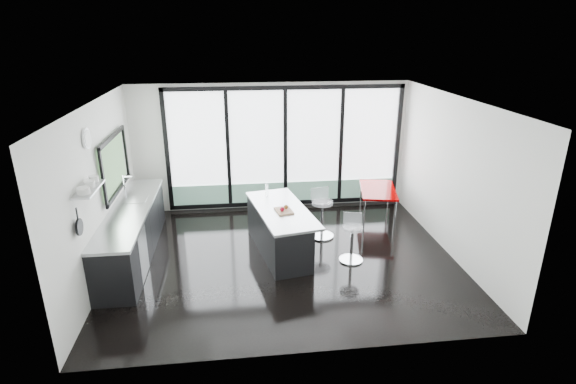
{
  "coord_description": "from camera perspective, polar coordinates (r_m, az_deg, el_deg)",
  "views": [
    {
      "loc": [
        -0.8,
        -7.09,
        3.91
      ],
      "look_at": [
        0.1,
        0.3,
        1.15
      ],
      "focal_mm": 28.0,
      "sensor_mm": 36.0,
      "label": 1
    }
  ],
  "objects": [
    {
      "name": "wall_front",
      "position": [
        5.29,
        2.6,
        -8.0
      ],
      "size": [
        6.0,
        0.0,
        2.8
      ],
      "primitive_type": "cube",
      "color": "silver",
      "rests_on": "ground"
    },
    {
      "name": "island",
      "position": [
        8.19,
        -1.25,
        -4.83
      ],
      "size": [
        1.23,
        2.17,
        1.09
      ],
      "color": "black",
      "rests_on": "floor"
    },
    {
      "name": "floor",
      "position": [
        8.13,
        -0.45,
        -8.39
      ],
      "size": [
        6.0,
        5.0,
        0.0
      ],
      "primitive_type": "cube",
      "color": "black",
      "rests_on": "ground"
    },
    {
      "name": "bar_stool_near",
      "position": [
        7.98,
        8.1,
        -6.52
      ],
      "size": [
        0.5,
        0.5,
        0.66
      ],
      "primitive_type": "cylinder",
      "rotation": [
        0.0,
        0.0,
        -0.22
      ],
      "color": "silver",
      "rests_on": "floor"
    },
    {
      "name": "wall_left",
      "position": [
        8.02,
        -22.34,
        1.77
      ],
      "size": [
        0.26,
        5.0,
        2.8
      ],
      "color": "silver",
      "rests_on": "ground"
    },
    {
      "name": "wall_back",
      "position": [
        9.97,
        -0.52,
        5.0
      ],
      "size": [
        6.0,
        0.09,
        2.8
      ],
      "color": "silver",
      "rests_on": "ground"
    },
    {
      "name": "bar_stool_far",
      "position": [
        8.78,
        4.35,
        -3.45
      ],
      "size": [
        0.55,
        0.55,
        0.75
      ],
      "primitive_type": "cylinder",
      "rotation": [
        0.0,
        0.0,
        0.19
      ],
      "color": "silver",
      "rests_on": "floor"
    },
    {
      "name": "ceiling",
      "position": [
        7.22,
        -0.51,
        11.51
      ],
      "size": [
        6.0,
        5.0,
        0.0
      ],
      "primitive_type": "cube",
      "color": "white",
      "rests_on": "wall_back"
    },
    {
      "name": "wall_right",
      "position": [
        8.42,
        20.26,
        1.72
      ],
      "size": [
        0.0,
        5.0,
        2.8
      ],
      "primitive_type": "cube",
      "color": "silver",
      "rests_on": "ground"
    },
    {
      "name": "red_table",
      "position": [
        9.81,
        11.24,
        -1.44
      ],
      "size": [
        0.96,
        1.37,
        0.67
      ],
      "primitive_type": "cube",
      "rotation": [
        0.0,
        0.0,
        -0.21
      ],
      "color": "#8A0000",
      "rests_on": "floor"
    },
    {
      "name": "counter_cabinets",
      "position": [
        8.45,
        -19.17,
        -4.92
      ],
      "size": [
        0.69,
        3.24,
        1.36
      ],
      "color": "black",
      "rests_on": "floor"
    }
  ]
}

